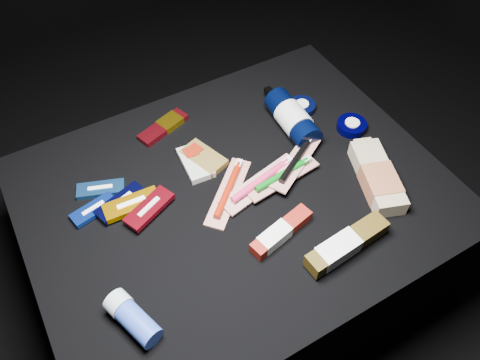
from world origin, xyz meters
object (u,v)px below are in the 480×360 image
toothpaste_carton_red (279,233)px  bodywash_bottle (377,178)px  lotion_bottle (292,119)px  deodorant_stick (132,318)px

toothpaste_carton_red → bodywash_bottle: bearing=-10.4°
lotion_bottle → deodorant_stick: 0.64m
bodywash_bottle → deodorant_stick: (-0.64, -0.03, 0.00)m
lotion_bottle → bodywash_bottle: lotion_bottle is taller
deodorant_stick → toothpaste_carton_red: size_ratio=0.79×
bodywash_bottle → toothpaste_carton_red: bodywash_bottle is taller
bodywash_bottle → deodorant_stick: deodorant_stick is taller
deodorant_stick → toothpaste_carton_red: deodorant_stick is taller
lotion_bottle → toothpaste_carton_red: 0.34m
deodorant_stick → bodywash_bottle: bearing=-15.0°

